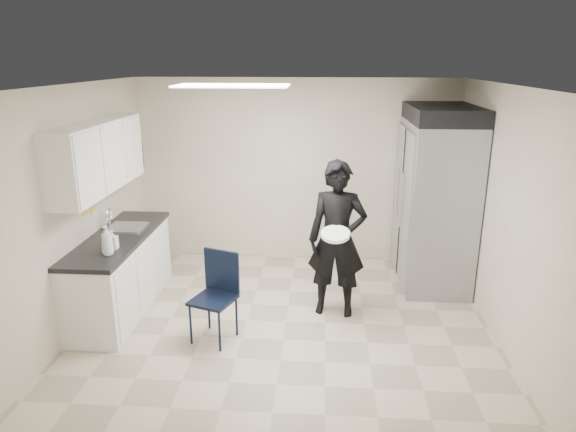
# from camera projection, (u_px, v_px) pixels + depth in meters

# --- Properties ---
(floor) EXTENTS (4.50, 4.50, 0.00)m
(floor) POSITION_uv_depth(u_px,v_px,m) (286.00, 321.00, 5.80)
(floor) COLOR #BCAC94
(floor) RESTS_ON ground
(ceiling) EXTENTS (4.50, 4.50, 0.00)m
(ceiling) POSITION_uv_depth(u_px,v_px,m) (286.00, 85.00, 5.03)
(ceiling) COLOR silver
(ceiling) RESTS_ON back_wall
(back_wall) EXTENTS (4.50, 0.00, 4.50)m
(back_wall) POSITION_uv_depth(u_px,v_px,m) (296.00, 171.00, 7.32)
(back_wall) COLOR beige
(back_wall) RESTS_ON floor
(left_wall) EXTENTS (0.00, 4.00, 4.00)m
(left_wall) POSITION_uv_depth(u_px,v_px,m) (79.00, 207.00, 5.56)
(left_wall) COLOR beige
(left_wall) RESTS_ON floor
(right_wall) EXTENTS (0.00, 4.00, 4.00)m
(right_wall) POSITION_uv_depth(u_px,v_px,m) (504.00, 216.00, 5.27)
(right_wall) COLOR beige
(right_wall) RESTS_ON floor
(ceiling_panel) EXTENTS (1.20, 0.60, 0.02)m
(ceiling_panel) POSITION_uv_depth(u_px,v_px,m) (232.00, 86.00, 5.46)
(ceiling_panel) COLOR white
(ceiling_panel) RESTS_ON ceiling
(lower_counter) EXTENTS (0.60, 1.90, 0.86)m
(lower_counter) POSITION_uv_depth(u_px,v_px,m) (121.00, 275.00, 5.99)
(lower_counter) COLOR silver
(lower_counter) RESTS_ON floor
(countertop) EXTENTS (0.64, 1.95, 0.05)m
(countertop) POSITION_uv_depth(u_px,v_px,m) (117.00, 238.00, 5.86)
(countertop) COLOR black
(countertop) RESTS_ON lower_counter
(sink) EXTENTS (0.42, 0.40, 0.14)m
(sink) POSITION_uv_depth(u_px,v_px,m) (127.00, 232.00, 6.10)
(sink) COLOR gray
(sink) RESTS_ON countertop
(faucet) EXTENTS (0.02, 0.02, 0.24)m
(faucet) POSITION_uv_depth(u_px,v_px,m) (109.00, 220.00, 6.07)
(faucet) COLOR silver
(faucet) RESTS_ON countertop
(upper_cabinets) EXTENTS (0.35, 1.80, 0.75)m
(upper_cabinets) POSITION_uv_depth(u_px,v_px,m) (97.00, 156.00, 5.59)
(upper_cabinets) COLOR silver
(upper_cabinets) RESTS_ON left_wall
(towel_dispenser) EXTENTS (0.22, 0.30, 0.35)m
(towel_dispenser) POSITION_uv_depth(u_px,v_px,m) (131.00, 156.00, 6.75)
(towel_dispenser) COLOR black
(towel_dispenser) RESTS_ON left_wall
(notice_sticker_left) EXTENTS (0.00, 0.12, 0.07)m
(notice_sticker_left) POSITION_uv_depth(u_px,v_px,m) (85.00, 212.00, 5.68)
(notice_sticker_left) COLOR yellow
(notice_sticker_left) RESTS_ON left_wall
(notice_sticker_right) EXTENTS (0.00, 0.12, 0.07)m
(notice_sticker_right) POSITION_uv_depth(u_px,v_px,m) (93.00, 210.00, 5.88)
(notice_sticker_right) COLOR yellow
(notice_sticker_right) RESTS_ON left_wall
(commercial_fridge) EXTENTS (0.80, 1.35, 2.10)m
(commercial_fridge) POSITION_uv_depth(u_px,v_px,m) (435.00, 205.00, 6.58)
(commercial_fridge) COLOR gray
(commercial_fridge) RESTS_ON floor
(fridge_compressor) EXTENTS (0.80, 1.35, 0.20)m
(fridge_compressor) POSITION_uv_depth(u_px,v_px,m) (443.00, 114.00, 6.24)
(fridge_compressor) COLOR black
(fridge_compressor) RESTS_ON commercial_fridge
(folding_chair) EXTENTS (0.52, 0.52, 0.92)m
(folding_chair) POSITION_uv_depth(u_px,v_px,m) (213.00, 300.00, 5.30)
(folding_chair) COLOR black
(folding_chair) RESTS_ON floor
(man_tuxedo) EXTENTS (0.70, 0.51, 1.80)m
(man_tuxedo) POSITION_uv_depth(u_px,v_px,m) (337.00, 240.00, 5.77)
(man_tuxedo) COLOR black
(man_tuxedo) RESTS_ON floor
(bucket_lid) EXTENTS (0.35, 0.35, 0.04)m
(bucket_lid) POSITION_uv_depth(u_px,v_px,m) (335.00, 234.00, 5.49)
(bucket_lid) COLOR white
(bucket_lid) RESTS_ON man_tuxedo
(soap_bottle_a) EXTENTS (0.13, 0.13, 0.31)m
(soap_bottle_a) POSITION_uv_depth(u_px,v_px,m) (107.00, 240.00, 5.26)
(soap_bottle_a) COLOR silver
(soap_bottle_a) RESTS_ON countertop
(soap_bottle_b) EXTENTS (0.10, 0.10, 0.21)m
(soap_bottle_b) POSITION_uv_depth(u_px,v_px,m) (112.00, 240.00, 5.42)
(soap_bottle_b) COLOR #AEB0BA
(soap_bottle_b) RESTS_ON countertop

